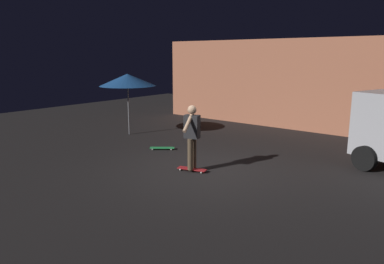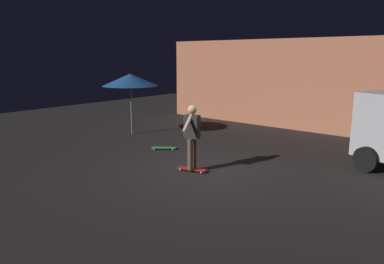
% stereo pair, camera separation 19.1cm
% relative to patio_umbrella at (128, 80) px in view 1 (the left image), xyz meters
% --- Properties ---
extents(ground_plane, '(28.00, 28.00, 0.00)m').
position_rel_patio_umbrella_xyz_m(ground_plane, '(4.89, -1.81, -2.07)').
color(ground_plane, black).
extents(low_building, '(11.39, 3.73, 3.63)m').
position_rel_patio_umbrella_xyz_m(low_building, '(3.74, 6.61, -0.26)').
color(low_building, '#B76B4C').
rests_on(low_building, ground_plane).
extents(patio_umbrella, '(2.10, 2.10, 2.30)m').
position_rel_patio_umbrella_xyz_m(patio_umbrella, '(0.00, 0.00, 0.00)').
color(patio_umbrella, slate).
rests_on(patio_umbrella, ground_plane).
extents(skateboard_ridden, '(0.81, 0.39, 0.07)m').
position_rel_patio_umbrella_xyz_m(skateboard_ridden, '(4.73, -2.06, -2.02)').
color(skateboard_ridden, '#AD1E23').
rests_on(skateboard_ridden, ground_plane).
extents(skateboard_spare, '(0.74, 0.63, 0.07)m').
position_rel_patio_umbrella_xyz_m(skateboard_spare, '(2.58, -0.92, -2.02)').
color(skateboard_spare, green).
rests_on(skateboard_spare, ground_plane).
extents(skater, '(0.42, 0.97, 1.67)m').
position_rel_patio_umbrella_xyz_m(skater, '(4.73, -2.06, -1.04)').
color(skater, brown).
rests_on(skater, skateboard_ridden).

